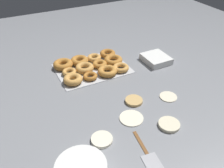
{
  "coord_description": "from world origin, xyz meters",
  "views": [
    {
      "loc": [
        0.45,
        0.76,
        0.74
      ],
      "look_at": [
        0.01,
        -0.12,
        0.04
      ],
      "focal_mm": 38.0,
      "sensor_mm": 36.0,
      "label": 1
    }
  ],
  "objects_px": {
    "pancake_4": "(131,118)",
    "spatula": "(151,159)",
    "pancake_2": "(169,125)",
    "pancake_1": "(102,139)",
    "pancake_3": "(168,96)",
    "container_stack": "(156,59)",
    "pancake_0": "(134,101)",
    "donut_tray": "(91,66)"
  },
  "relations": [
    {
      "from": "pancake_2",
      "to": "donut_tray",
      "type": "xyz_separation_m",
      "value": [
        0.12,
        -0.58,
        0.01
      ]
    },
    {
      "from": "pancake_1",
      "to": "donut_tray",
      "type": "height_order",
      "value": "donut_tray"
    },
    {
      "from": "pancake_1",
      "to": "container_stack",
      "type": "relative_size",
      "value": 0.55
    },
    {
      "from": "pancake_1",
      "to": "spatula",
      "type": "height_order",
      "value": "pancake_1"
    },
    {
      "from": "pancake_2",
      "to": "pancake_1",
      "type": "bearing_deg",
      "value": -10.64
    },
    {
      "from": "pancake_1",
      "to": "pancake_2",
      "type": "bearing_deg",
      "value": 169.36
    },
    {
      "from": "pancake_1",
      "to": "container_stack",
      "type": "distance_m",
      "value": 0.7
    },
    {
      "from": "pancake_4",
      "to": "spatula",
      "type": "height_order",
      "value": "pancake_4"
    },
    {
      "from": "pancake_3",
      "to": "pancake_1",
      "type": "bearing_deg",
      "value": 14.38
    },
    {
      "from": "donut_tray",
      "to": "container_stack",
      "type": "xyz_separation_m",
      "value": [
        -0.39,
        0.1,
        0.0
      ]
    },
    {
      "from": "pancake_2",
      "to": "pancake_4",
      "type": "bearing_deg",
      "value": -42.55
    },
    {
      "from": "pancake_0",
      "to": "pancake_1",
      "type": "xyz_separation_m",
      "value": [
        0.24,
        0.15,
        -0.0
      ]
    },
    {
      "from": "pancake_3",
      "to": "container_stack",
      "type": "height_order",
      "value": "container_stack"
    },
    {
      "from": "pancake_1",
      "to": "pancake_4",
      "type": "bearing_deg",
      "value": -161.69
    },
    {
      "from": "container_stack",
      "to": "pancake_1",
      "type": "bearing_deg",
      "value": 37.07
    },
    {
      "from": "pancake_1",
      "to": "donut_tray",
      "type": "relative_size",
      "value": 0.21
    },
    {
      "from": "pancake_3",
      "to": "container_stack",
      "type": "relative_size",
      "value": 0.54
    },
    {
      "from": "pancake_1",
      "to": "pancake_2",
      "type": "xyz_separation_m",
      "value": [
        -0.29,
        0.05,
        0.0
      ]
    },
    {
      "from": "pancake_3",
      "to": "pancake_0",
      "type": "bearing_deg",
      "value": -14.71
    },
    {
      "from": "pancake_3",
      "to": "spatula",
      "type": "xyz_separation_m",
      "value": [
        0.29,
        0.27,
        -0.0
      ]
    },
    {
      "from": "donut_tray",
      "to": "spatula",
      "type": "height_order",
      "value": "donut_tray"
    },
    {
      "from": "pancake_3",
      "to": "donut_tray",
      "type": "xyz_separation_m",
      "value": [
        0.24,
        -0.42,
        0.01
      ]
    },
    {
      "from": "pancake_0",
      "to": "spatula",
      "type": "xyz_separation_m",
      "value": [
        0.12,
        0.32,
        -0.0
      ]
    },
    {
      "from": "pancake_1",
      "to": "spatula",
      "type": "relative_size",
      "value": 0.39
    },
    {
      "from": "pancake_1",
      "to": "spatula",
      "type": "distance_m",
      "value": 0.21
    },
    {
      "from": "pancake_4",
      "to": "spatula",
      "type": "relative_size",
      "value": 0.48
    },
    {
      "from": "pancake_0",
      "to": "donut_tray",
      "type": "bearing_deg",
      "value": -80.22
    },
    {
      "from": "pancake_2",
      "to": "container_stack",
      "type": "xyz_separation_m",
      "value": [
        -0.27,
        -0.48,
        0.01
      ]
    },
    {
      "from": "pancake_2",
      "to": "pancake_3",
      "type": "bearing_deg",
      "value": -126.99
    },
    {
      "from": "donut_tray",
      "to": "spatula",
      "type": "distance_m",
      "value": 0.7
    },
    {
      "from": "pancake_2",
      "to": "pancake_4",
      "type": "height_order",
      "value": "pancake_2"
    },
    {
      "from": "pancake_3",
      "to": "spatula",
      "type": "bearing_deg",
      "value": 42.94
    },
    {
      "from": "container_stack",
      "to": "spatula",
      "type": "xyz_separation_m",
      "value": [
        0.44,
        0.59,
        -0.02
      ]
    },
    {
      "from": "pancake_4",
      "to": "container_stack",
      "type": "xyz_separation_m",
      "value": [
        -0.39,
        -0.37,
        0.01
      ]
    },
    {
      "from": "pancake_2",
      "to": "container_stack",
      "type": "relative_size",
      "value": 0.58
    },
    {
      "from": "pancake_4",
      "to": "pancake_3",
      "type": "bearing_deg",
      "value": -168.47
    },
    {
      "from": "pancake_0",
      "to": "container_stack",
      "type": "relative_size",
      "value": 0.53
    },
    {
      "from": "pancake_3",
      "to": "donut_tray",
      "type": "height_order",
      "value": "donut_tray"
    },
    {
      "from": "pancake_3",
      "to": "container_stack",
      "type": "bearing_deg",
      "value": -115.07
    },
    {
      "from": "pancake_4",
      "to": "donut_tray",
      "type": "height_order",
      "value": "donut_tray"
    },
    {
      "from": "pancake_2",
      "to": "pancake_3",
      "type": "distance_m",
      "value": 0.2
    },
    {
      "from": "pancake_0",
      "to": "pancake_2",
      "type": "distance_m",
      "value": 0.21
    }
  ]
}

